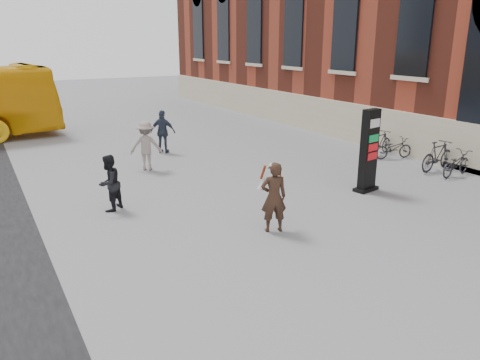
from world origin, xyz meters
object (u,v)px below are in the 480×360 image
pedestrian_c (163,132)px  pedestrian_a (109,183)px  woman (274,196)px  pedestrian_b (146,146)px  info_pylon (369,151)px  bike_5 (438,156)px  bike_7 (380,143)px  bike_4 (456,163)px  bike_6 (394,148)px

pedestrian_c → pedestrian_a: bearing=96.8°
woman → pedestrian_b: bearing=-64.2°
info_pylon → bike_5: size_ratio=1.40×
pedestrian_a → pedestrian_b: pedestrian_b is taller
pedestrian_c → bike_7: bearing=-172.2°
bike_5 → pedestrian_c: bearing=39.8°
info_pylon → bike_5: 4.08m
pedestrian_a → pedestrian_c: pedestrian_c is taller
info_pylon → pedestrian_b: (-5.27, 5.92, -0.40)m
bike_4 → bike_6: 2.88m
bike_4 → bike_5: (0.00, 0.79, 0.11)m
info_pylon → woman: size_ratio=1.45×
woman → pedestrian_c: 9.46m
woman → pedestrian_a: bearing=-29.0°
woman → pedestrian_b: pedestrian_b is taller
info_pylon → bike_6: 4.81m
info_pylon → pedestrian_c: 9.00m
bike_5 → bike_6: bike_5 is taller
pedestrian_c → bike_7: 9.16m
info_pylon → woman: bearing=-174.5°
pedestrian_a → bike_7: (11.59, 1.02, -0.29)m
info_pylon → pedestrian_b: size_ratio=1.44×
pedestrian_a → bike_4: bearing=128.7°
pedestrian_c → bike_5: pedestrian_c is taller
bike_7 → info_pylon: bearing=114.4°
woman → pedestrian_c: bearing=-75.0°
bike_6 → bike_4: bearing=-166.6°
bike_4 → pedestrian_b: bearing=47.2°
bike_4 → bike_7: (0.00, 3.62, 0.07)m
pedestrian_c → bike_4: bearing=172.3°
pedestrian_b → bike_5: pedestrian_b is taller
info_pylon → pedestrian_c: (-3.76, 8.17, -0.40)m
pedestrian_c → bike_4: (7.74, -8.50, -0.46)m
info_pylon → pedestrian_b: bearing=121.3°
info_pylon → bike_5: (3.98, 0.46, -0.75)m
bike_6 → bike_7: (0.00, 0.75, 0.08)m
info_pylon → pedestrian_b: info_pylon is taller
info_pylon → bike_6: bearing=22.2°
pedestrian_c → pedestrian_b: bearing=96.0°
pedestrian_b → bike_4: bearing=170.5°
bike_7 → bike_4: bearing=164.8°
pedestrian_a → pedestrian_c: size_ratio=0.89×
bike_4 → bike_6: (0.00, 2.88, -0.02)m
info_pylon → pedestrian_c: size_ratio=1.44×
info_pylon → bike_7: info_pylon is taller
woman → pedestrian_b: (-0.84, 7.18, -0.01)m
pedestrian_a → bike_7: 11.64m
pedestrian_b → bike_6: bearing=-175.5°
woman → bike_4: 8.48m
bike_5 → bike_4: bearing=174.6°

